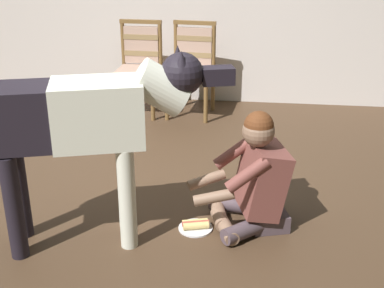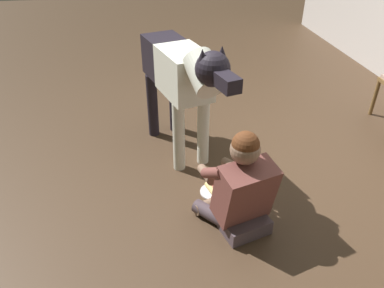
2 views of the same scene
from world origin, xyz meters
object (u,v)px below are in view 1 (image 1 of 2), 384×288
object	(u,v)px
dining_chair_left_of_pair	(139,63)
hot_dog_on_plate	(196,225)
person_sitting_on_floor	(254,180)
dining_chair_right_of_pair	(192,64)
large_dog	(89,121)

from	to	relation	value
dining_chair_left_of_pair	hot_dog_on_plate	size ratio (longest dim) A/B	4.23
dining_chair_left_of_pair	person_sitting_on_floor	world-z (taller)	dining_chair_left_of_pair
dining_chair_right_of_pair	person_sitting_on_floor	bearing A→B (deg)	-72.85
dining_chair_left_of_pair	hot_dog_on_plate	xyz separation A→B (m)	(0.90, -2.38, -0.52)
large_dog	hot_dog_on_plate	bearing A→B (deg)	16.78
dining_chair_left_of_pair	hot_dog_on_plate	bearing A→B (deg)	-69.35
person_sitting_on_floor	dining_chair_left_of_pair	bearing A→B (deg)	119.38
dining_chair_left_of_pair	person_sitting_on_floor	size ratio (longest dim) A/B	1.20
person_sitting_on_floor	large_dog	xyz separation A→B (m)	(-1.00, -0.30, 0.48)
dining_chair_right_of_pair	hot_dog_on_plate	distance (m)	2.46
dining_chair_right_of_pair	large_dog	xyz separation A→B (m)	(-0.30, -2.57, 0.28)
dining_chair_right_of_pair	large_dog	distance (m)	2.60
person_sitting_on_floor	large_dog	bearing A→B (deg)	-163.22
dining_chair_left_of_pair	person_sitting_on_floor	distance (m)	2.61
dining_chair_left_of_pair	dining_chair_right_of_pair	size ratio (longest dim) A/B	1.00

